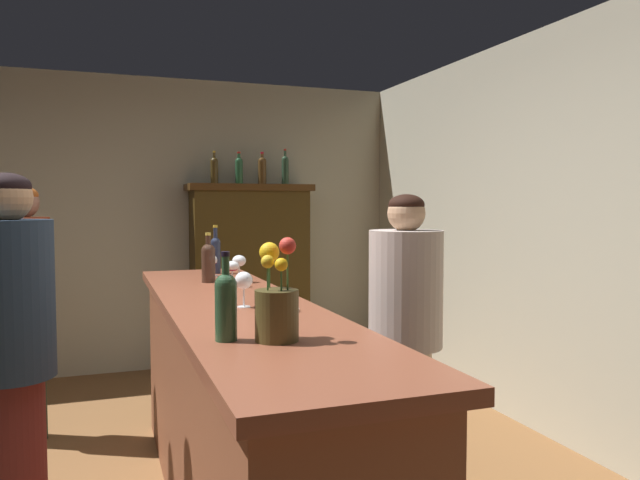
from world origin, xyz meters
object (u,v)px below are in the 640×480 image
display_bottle_midleft (239,169)px  bartender (405,335)px  display_cabinet (250,273)px  patron_by_cabinet (12,360)px  wine_bottle_malbec (226,303)px  display_bottle_left (214,169)px  flower_arrangement (277,306)px  wine_bottle_chardonnay (208,261)px  display_bottle_midright (285,169)px  wine_glass_rear (244,281)px  bar_counter (238,414)px  wine_glass_spare (239,262)px  patron_redhead (25,299)px  cheese_plate (280,310)px  patron_near_entrance (8,338)px  display_bottle_center (262,169)px  wine_bottle_riesling (216,253)px  wine_glass_front (232,267)px  wine_glass_mid (212,262)px

display_bottle_midleft → bartender: display_bottle_midleft is taller
display_cabinet → patron_by_cabinet: display_cabinet is taller
wine_bottle_malbec → display_bottle_left: bearing=80.5°
flower_arrangement → bartender: (0.89, 0.79, -0.32)m
wine_bottle_chardonnay → display_bottle_midright: size_ratio=0.87×
wine_bottle_chardonnay → wine_glass_rear: 0.91m
display_bottle_left → display_bottle_midright: (0.66, -0.00, 0.02)m
display_cabinet → bar_counter: bearing=-104.4°
wine_glass_spare → display_bottle_midright: bearing=66.3°
wine_bottle_chardonnay → patron_redhead: size_ratio=0.18×
wine_bottle_malbec → cheese_plate: wine_bottle_malbec is taller
display_bottle_midright → wine_bottle_malbec: bearing=-109.6°
bar_counter → bartender: bearing=-2.1°
wine_bottle_chardonnay → display_bottle_left: 2.06m
wine_glass_rear → patron_redhead: 1.94m
wine_bottle_chardonnay → flower_arrangement: size_ratio=0.84×
display_bottle_midleft → patron_redhead: display_bottle_midleft is taller
display_bottle_left → patron_by_cabinet: bearing=-114.7°
patron_near_entrance → display_bottle_center: bearing=91.5°
display_cabinet → wine_glass_rear: size_ratio=10.70×
display_bottle_left → bartender: display_bottle_left is taller
wine_glass_spare → bar_counter: bearing=-103.0°
display_cabinet → wine_bottle_riesling: (-0.57, -1.48, 0.31)m
display_bottle_midleft → wine_glass_rear: bearing=-102.0°
wine_glass_front → wine_glass_mid: 0.54m
wine_bottle_malbec → wine_glass_front: 1.33m
wine_bottle_malbec → display_bottle_midright: bearing=70.4°
bartender → cheese_plate: bearing=15.2°
wine_bottle_riesling → display_bottle_midleft: size_ratio=1.08×
wine_bottle_riesling → flower_arrangement: flower_arrangement is taller
patron_redhead → wine_glass_spare: bearing=0.7°
patron_redhead → wine_glass_front: bearing=-6.8°
display_bottle_midright → wine_glass_spare: bearing=-113.7°
wine_glass_spare → bartender: 1.07m
wine_glass_spare → wine_bottle_chardonnay: bearing=159.8°
bar_counter → display_bottle_left: bearing=82.0°
display_bottle_midright → patron_near_entrance: bearing=-133.9°
bar_counter → display_bottle_midright: size_ratio=9.09×
wine_bottle_chardonnay → display_bottle_midleft: display_bottle_midleft is taller
bartender → display_bottle_left: bearing=-84.3°
flower_arrangement → patron_near_entrance: (-0.98, 1.38, -0.32)m
flower_arrangement → display_bottle_center: 3.68m
patron_redhead → patron_by_cabinet: bearing=-52.9°
wine_bottle_riesling → patron_near_entrance: (-1.14, -0.66, -0.34)m
patron_redhead → patron_by_cabinet: (0.12, -1.61, -0.01)m
wine_glass_front → wine_glass_rear: size_ratio=0.91×
wine_bottle_riesling → wine_glass_spare: size_ratio=2.00×
wine_glass_spare → patron_redhead: 1.45m
display_bottle_center → cheese_plate: bearing=-103.1°
bar_counter → wine_bottle_chardonnay: size_ratio=10.41×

